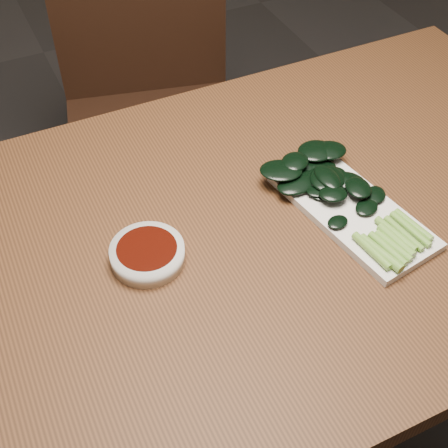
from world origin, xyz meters
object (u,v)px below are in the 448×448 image
(sauce_bowl, at_px, (147,254))
(gai_lan, at_px, (330,182))
(chair_far, at_px, (152,103))
(table, at_px, (248,254))
(serving_plate, at_px, (352,211))

(sauce_bowl, bearing_deg, gai_lan, 1.76)
(gai_lan, bearing_deg, chair_far, 95.47)
(table, distance_m, sauce_bowl, 0.20)
(chair_far, xyz_separation_m, sauce_bowl, (-0.27, -0.75, 0.28))
(table, bearing_deg, gai_lan, 4.27)
(table, bearing_deg, chair_far, 83.13)
(chair_far, height_order, sauce_bowl, chair_far)
(sauce_bowl, distance_m, serving_plate, 0.35)
(serving_plate, relative_size, gai_lan, 0.96)
(table, distance_m, serving_plate, 0.19)
(serving_plate, xyz_separation_m, gai_lan, (-0.01, 0.06, 0.02))
(table, distance_m, chair_far, 0.78)
(table, distance_m, gai_lan, 0.19)
(table, height_order, serving_plate, serving_plate)
(gai_lan, bearing_deg, table, -175.73)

